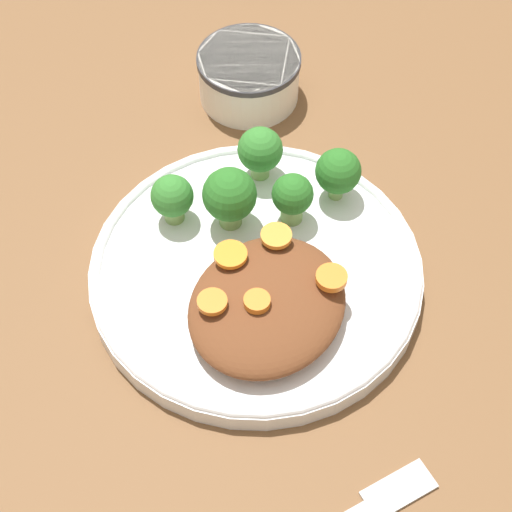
{
  "coord_description": "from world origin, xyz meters",
  "views": [
    {
      "loc": [
        0.35,
        0.21,
        0.59
      ],
      "look_at": [
        0.0,
        0.0,
        0.03
      ],
      "focal_mm": 60.0,
      "sensor_mm": 36.0,
      "label": 1
    }
  ],
  "objects": [
    {
      "name": "broccoli_floret_1",
      "position": [
        -0.09,
        -0.05,
        0.05
      ],
      "size": [
        0.04,
        0.04,
        0.05
      ],
      "color": "#7FA85B",
      "rests_on": "plate"
    },
    {
      "name": "broccoli_floret_2",
      "position": [
        -0.01,
        -0.09,
        0.05
      ],
      "size": [
        0.04,
        0.04,
        0.05
      ],
      "color": "#759E51",
      "rests_on": "plate"
    },
    {
      "name": "carrot_slice_1",
      "position": [
        0.0,
        0.07,
        0.05
      ],
      "size": [
        0.02,
        0.02,
        0.01
      ],
      "primitive_type": "cylinder",
      "color": "orange",
      "rests_on": "stew_mound"
    },
    {
      "name": "dip_bowl",
      "position": [
        -0.19,
        -0.12,
        0.03
      ],
      "size": [
        0.1,
        0.1,
        0.05
      ],
      "color": "white",
      "rests_on": "ground_plane"
    },
    {
      "name": "broccoli_floret_3",
      "position": [
        -0.03,
        -0.04,
        0.05
      ],
      "size": [
        0.05,
        0.05,
        0.06
      ],
      "color": "#759E51",
      "rests_on": "plate"
    },
    {
      "name": "broccoli_floret_0",
      "position": [
        -0.06,
        -0.0,
        0.05
      ],
      "size": [
        0.04,
        0.04,
        0.05
      ],
      "color": "#759E51",
      "rests_on": "plate"
    },
    {
      "name": "carrot_slice_3",
      "position": [
        0.02,
        -0.01,
        0.05
      ],
      "size": [
        0.03,
        0.03,
        0.0
      ],
      "primitive_type": "cylinder",
      "color": "orange",
      "rests_on": "stew_mound"
    },
    {
      "name": "broccoli_floret_4",
      "position": [
        -0.1,
        0.02,
        0.05
      ],
      "size": [
        0.04,
        0.04,
        0.05
      ],
      "color": "#7FA85B",
      "rests_on": "plate"
    },
    {
      "name": "carrot_slice_2",
      "position": [
        0.06,
        -0.0,
        0.05
      ],
      "size": [
        0.02,
        0.02,
        0.0
      ],
      "primitive_type": "cylinder",
      "color": "orange",
      "rests_on": "stew_mound"
    },
    {
      "name": "stew_mound",
      "position": [
        0.04,
        0.03,
        0.03
      ],
      "size": [
        0.14,
        0.12,
        0.03
      ],
      "primitive_type": "ellipsoid",
      "color": "brown",
      "rests_on": "plate"
    },
    {
      "name": "ground_plane",
      "position": [
        0.0,
        0.0,
        0.0
      ],
      "size": [
        4.0,
        4.0,
        0.0
      ],
      "primitive_type": "plane",
      "color": "brown"
    },
    {
      "name": "carrot_slice_4",
      "position": [
        -0.01,
        0.01,
        0.05
      ],
      "size": [
        0.03,
        0.03,
        0.0
      ],
      "primitive_type": "cylinder",
      "color": "orange",
      "rests_on": "stew_mound"
    },
    {
      "name": "plate",
      "position": [
        0.0,
        0.0,
        0.01
      ],
      "size": [
        0.27,
        0.27,
        0.02
      ],
      "color": "white",
      "rests_on": "ground_plane"
    },
    {
      "name": "carrot_slice_0",
      "position": [
        0.05,
        0.03,
        0.05
      ],
      "size": [
        0.02,
        0.02,
        0.01
      ],
      "primitive_type": "cylinder",
      "color": "orange",
      "rests_on": "stew_mound"
    }
  ]
}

